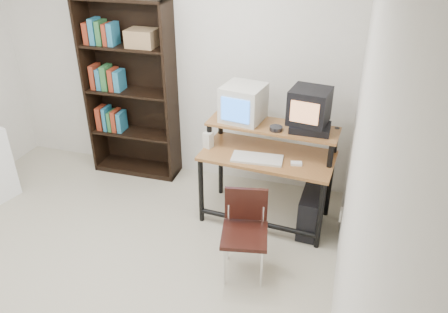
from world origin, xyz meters
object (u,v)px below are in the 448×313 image
(computer_desk, at_px, (268,157))
(school_chair, at_px, (245,225))
(crt_monitor, at_px, (243,103))
(bookshelf, at_px, (131,89))
(pc_tower, at_px, (311,212))
(crt_tv, at_px, (309,106))

(computer_desk, xyz_separation_m, school_chair, (-0.03, -0.79, -0.23))
(crt_monitor, distance_m, bookshelf, 1.43)
(pc_tower, xyz_separation_m, bookshelf, (-2.14, 0.62, 0.81))
(crt_monitor, bearing_deg, computer_desk, -18.95)
(crt_tv, bearing_deg, pc_tower, -48.69)
(crt_monitor, height_order, crt_tv, crt_tv)
(computer_desk, distance_m, pc_tower, 0.68)
(computer_desk, relative_size, pc_tower, 2.85)
(crt_monitor, distance_m, school_chair, 1.20)
(pc_tower, height_order, bookshelf, bookshelf)
(pc_tower, height_order, school_chair, school_chair)
(school_chair, bearing_deg, pc_tower, 44.04)
(computer_desk, xyz_separation_m, crt_tv, (0.33, 0.11, 0.52))
(crt_monitor, bearing_deg, pc_tower, -9.25)
(crt_tv, relative_size, pc_tower, 0.86)
(crt_monitor, distance_m, pc_tower, 1.23)
(computer_desk, height_order, crt_tv, crt_tv)
(crt_monitor, height_order, pc_tower, crt_monitor)
(crt_tv, distance_m, bookshelf, 2.05)
(computer_desk, relative_size, bookshelf, 0.64)
(school_chair, height_order, bookshelf, bookshelf)
(crt_tv, bearing_deg, bookshelf, 176.87)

